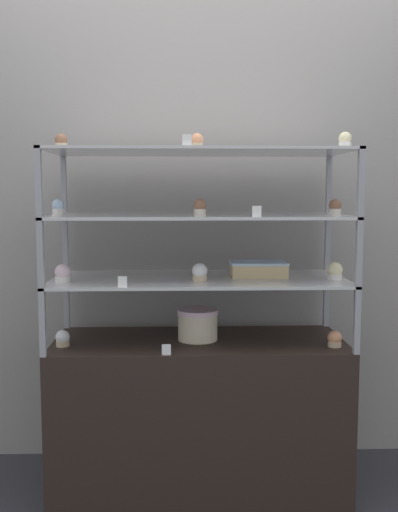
{
  "coord_description": "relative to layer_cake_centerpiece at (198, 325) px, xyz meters",
  "views": [
    {
      "loc": [
        -0.08,
        -2.58,
        1.34
      ],
      "look_at": [
        0.0,
        0.0,
        1.06
      ],
      "focal_mm": 42.0,
      "sensor_mm": 36.0,
      "label": 1
    }
  ],
  "objects": [
    {
      "name": "cupcake_7",
      "position": [
        0.58,
        -0.07,
        0.51
      ],
      "size": [
        0.05,
        0.05,
        0.07
      ],
      "color": "beige",
      "rests_on": "display_riser_middle"
    },
    {
      "name": "display_base",
      "position": [
        0.01,
        0.0,
        -0.41
      ],
      "size": [
        1.27,
        0.53,
        0.69
      ],
      "color": "black",
      "rests_on": "ground_plane"
    },
    {
      "name": "back_wall",
      "position": [
        0.01,
        0.41,
        0.54
      ],
      "size": [
        8.0,
        0.05,
        2.6
      ],
      "color": "gray",
      "rests_on": "ground_plane"
    },
    {
      "name": "price_tag_2",
      "position": [
        0.22,
        -0.24,
        0.5
      ],
      "size": [
        0.04,
        0.0,
        0.04
      ],
      "color": "white",
      "rests_on": "display_riser_middle"
    },
    {
      "name": "ground_plane",
      "position": [
        0.01,
        0.0,
        -0.76
      ],
      "size": [
        20.0,
        20.0,
        0.0
      ],
      "primitive_type": "plane",
      "color": "#2D2D33"
    },
    {
      "name": "display_riser_lower",
      "position": [
        0.01,
        0.0,
        0.19
      ],
      "size": [
        1.27,
        0.53,
        0.28
      ],
      "color": "#99999E",
      "rests_on": "display_base"
    },
    {
      "name": "cupcake_3",
      "position": [
        0.01,
        -0.08,
        0.24
      ],
      "size": [
        0.07,
        0.07,
        0.08
      ],
      "color": "#CCB28C",
      "rests_on": "display_riser_lower"
    },
    {
      "name": "display_riser_middle",
      "position": [
        0.01,
        0.0,
        0.47
      ],
      "size": [
        1.27,
        0.53,
        0.28
      ],
      "color": "#99999E",
      "rests_on": "display_riser_lower"
    },
    {
      "name": "sheet_cake_frosted",
      "position": [
        0.27,
        0.04,
        0.24
      ],
      "size": [
        0.25,
        0.17,
        0.07
      ],
      "color": "#DBBC84",
      "rests_on": "display_riser_lower"
    },
    {
      "name": "cupcake_10",
      "position": [
        0.59,
        -0.14,
        0.79
      ],
      "size": [
        0.05,
        0.05,
        0.06
      ],
      "color": "white",
      "rests_on": "display_riser_upper"
    },
    {
      "name": "price_tag_3",
      "position": [
        -0.05,
        -0.24,
        0.78
      ],
      "size": [
        0.04,
        0.0,
        0.04
      ],
      "color": "white",
      "rests_on": "display_riser_upper"
    },
    {
      "name": "cupcake_0",
      "position": [
        -0.57,
        -0.09,
        -0.04
      ],
      "size": [
        0.06,
        0.06,
        0.07
      ],
      "color": "#CCB28C",
      "rests_on": "display_base"
    },
    {
      "name": "display_riser_upper",
      "position": [
        0.01,
        0.0,
        0.74
      ],
      "size": [
        1.27,
        0.53,
        0.28
      ],
      "color": "#99999E",
      "rests_on": "display_riser_middle"
    },
    {
      "name": "cupcake_9",
      "position": [
        -0.0,
        -0.07,
        0.79
      ],
      "size": [
        0.05,
        0.05,
        0.06
      ],
      "color": "#CCB28C",
      "rests_on": "display_riser_upper"
    },
    {
      "name": "cupcake_8",
      "position": [
        -0.57,
        -0.04,
        0.79
      ],
      "size": [
        0.05,
        0.05,
        0.06
      ],
      "color": "#CCB28C",
      "rests_on": "display_riser_upper"
    },
    {
      "name": "cupcake_6",
      "position": [
        0.0,
        -0.1,
        0.51
      ],
      "size": [
        0.05,
        0.05,
        0.07
      ],
      "color": "beige",
      "rests_on": "display_riser_middle"
    },
    {
      "name": "cupcake_4",
      "position": [
        0.58,
        -0.06,
        0.24
      ],
      "size": [
        0.07,
        0.07,
        0.08
      ],
      "color": "white",
      "rests_on": "display_riser_lower"
    },
    {
      "name": "layer_cake_centerpiece",
      "position": [
        0.0,
        0.0,
        0.0
      ],
      "size": [
        0.18,
        0.18,
        0.14
      ],
      "color": "beige",
      "rests_on": "display_base"
    },
    {
      "name": "price_tag_1",
      "position": [
        -0.3,
        -0.24,
        0.23
      ],
      "size": [
        0.04,
        0.0,
        0.04
      ],
      "color": "white",
      "rests_on": "display_riser_lower"
    },
    {
      "name": "cupcake_1",
      "position": [
        0.57,
        -0.13,
        -0.04
      ],
      "size": [
        0.06,
        0.06,
        0.07
      ],
      "color": "#CCB28C",
      "rests_on": "display_base"
    },
    {
      "name": "cupcake_5",
      "position": [
        -0.59,
        -0.04,
        0.51
      ],
      "size": [
        0.05,
        0.05,
        0.07
      ],
      "color": "white",
      "rests_on": "display_riser_middle"
    },
    {
      "name": "price_tag_0",
      "position": [
        -0.13,
        -0.24,
        -0.05
      ],
      "size": [
        0.04,
        0.0,
        0.04
      ],
      "color": "white",
      "rests_on": "display_base"
    },
    {
      "name": "cupcake_2",
      "position": [
        -0.56,
        -0.1,
        0.24
      ],
      "size": [
        0.07,
        0.07,
        0.08
      ],
      "color": "white",
      "rests_on": "display_riser_lower"
    }
  ]
}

